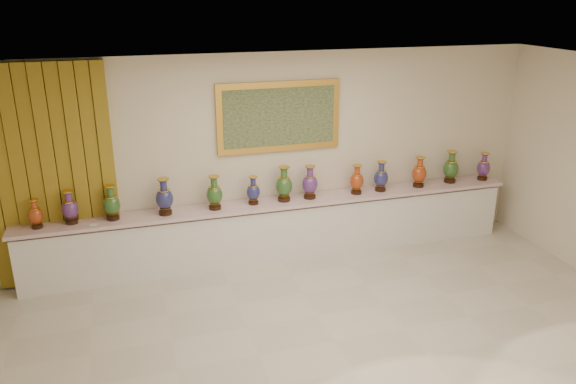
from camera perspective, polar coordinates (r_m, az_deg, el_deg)
name	(u,v)px	position (r m, az deg, el deg)	size (l,w,h in m)	color
ground	(334,341)	(6.67, 4.70, -14.86)	(8.00, 8.00, 0.00)	beige
room	(90,167)	(7.84, -19.45, 2.43)	(8.00, 8.00, 8.00)	beige
counter	(279,230)	(8.34, -0.92, -3.89)	(7.28, 0.48, 0.90)	white
vase_0	(36,215)	(7.88, -24.27, -2.15)	(0.23, 0.23, 0.39)	black
vase_1	(70,209)	(7.85, -21.26, -1.60)	(0.22, 0.22, 0.45)	black
vase_2	(112,204)	(7.79, -17.48, -1.20)	(0.27, 0.27, 0.48)	black
vase_3	(164,198)	(7.78, -12.44, -0.63)	(0.25, 0.25, 0.51)	black
vase_4	(214,194)	(7.86, -7.48, -0.23)	(0.25, 0.25, 0.48)	black
vase_5	(253,192)	(8.00, -3.55, 0.04)	(0.21, 0.21, 0.41)	black
vase_6	(284,185)	(8.09, -0.41, 0.67)	(0.31, 0.31, 0.52)	black
vase_7	(310,184)	(8.21, 2.24, 0.85)	(0.24, 0.24, 0.50)	black
vase_8	(357,181)	(8.46, 6.99, 1.14)	(0.22, 0.22, 0.45)	black
vase_9	(381,178)	(8.63, 9.42, 1.46)	(0.22, 0.22, 0.47)	black
vase_10	(419,173)	(8.93, 13.18, 1.86)	(0.25, 0.25, 0.48)	black
vase_11	(451,168)	(9.26, 16.22, 2.32)	(0.26, 0.26, 0.51)	black
vase_12	(483,168)	(9.56, 19.24, 2.35)	(0.24, 0.24, 0.45)	black
label_card	(93,224)	(7.77, -19.16, -3.14)	(0.10, 0.06, 0.00)	white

